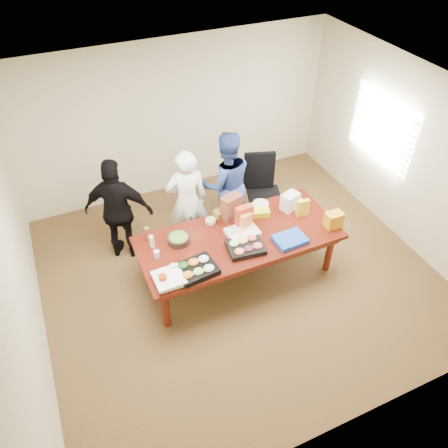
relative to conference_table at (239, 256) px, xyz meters
name	(u,v)px	position (x,y,z in m)	size (l,w,h in m)	color
floor	(238,274)	(0.00, 0.00, -0.39)	(5.50, 5.00, 0.02)	#47301E
ceiling	(243,104)	(0.00, 0.00, 2.33)	(5.50, 5.00, 0.02)	white
wall_back	(176,119)	(0.00, 2.50, 0.98)	(5.50, 0.04, 2.70)	beige
wall_front	(360,359)	(0.00, -2.50, 0.98)	(5.50, 0.04, 2.70)	beige
wall_left	(14,265)	(-2.75, 0.00, 0.98)	(0.04, 5.00, 2.70)	beige
wall_right	(407,156)	(2.75, 0.00, 0.98)	(0.04, 5.00, 2.70)	beige
window_panel	(382,129)	(2.72, 0.60, 1.12)	(0.03, 1.40, 1.10)	white
window_blinds	(380,130)	(2.68, 0.60, 1.12)	(0.04, 1.36, 1.00)	beige
conference_table	(239,256)	(0.00, 0.00, 0.00)	(2.80, 1.20, 0.75)	#4C1C0F
office_chair	(265,194)	(0.88, 0.90, 0.21)	(0.60, 0.60, 1.18)	black
person_center	(187,201)	(-0.42, 0.91, 0.48)	(0.62, 0.41, 1.71)	white
person_right	(226,184)	(0.28, 1.06, 0.50)	(0.85, 0.66, 1.74)	navy
person_left	(119,211)	(-1.40, 1.11, 0.47)	(0.99, 0.41, 1.69)	black
veggie_tray	(196,269)	(-0.78, -0.38, 0.41)	(0.50, 0.39, 0.08)	black
fruit_tray	(246,247)	(-0.03, -0.26, 0.41)	(0.48, 0.38, 0.07)	black
sheet_cake	(242,233)	(0.06, 0.01, 0.41)	(0.43, 0.32, 0.08)	silver
salad_bowl	(179,239)	(-0.80, 0.23, 0.42)	(0.30, 0.30, 0.10)	black
chip_bag_blue	(290,239)	(0.59, -0.37, 0.41)	(0.42, 0.32, 0.06)	#1843BA
chip_bag_red	(244,217)	(0.15, 0.16, 0.55)	(0.24, 0.10, 0.35)	#A93920
chip_bag_yellow	(303,208)	(1.04, 0.05, 0.51)	(0.18, 0.07, 0.27)	gold
chip_bag_orange	(246,222)	(0.14, 0.09, 0.51)	(0.17, 0.08, 0.27)	orange
mayo_jar	(234,210)	(0.15, 0.48, 0.44)	(0.08, 0.08, 0.13)	white
mustard_bottle	(233,211)	(0.11, 0.46, 0.45)	(0.05, 0.05, 0.15)	gold
dressing_bottle	(148,234)	(-1.17, 0.44, 0.48)	(0.07, 0.07, 0.22)	brown
ranch_bottle	(152,242)	(-1.16, 0.28, 0.47)	(0.06, 0.06, 0.19)	beige
banana_bunch	(260,213)	(0.48, 0.29, 0.42)	(0.26, 0.15, 0.09)	#D1DD0F
bread_loaf	(224,212)	(-0.01, 0.50, 0.44)	(0.30, 0.13, 0.12)	olive
kraft_bag	(231,207)	(0.07, 0.42, 0.56)	(0.29, 0.17, 0.38)	brown
red_cup	(163,279)	(-1.22, -0.39, 0.44)	(0.10, 0.10, 0.13)	#BE2804
clear_cup_a	(173,268)	(-1.04, -0.25, 0.43)	(0.08, 0.08, 0.11)	white
clear_cup_b	(157,254)	(-1.16, 0.07, 0.43)	(0.08, 0.08, 0.11)	silver
pizza_box_lower	(170,278)	(-1.13, -0.37, 0.40)	(0.36, 0.36, 0.04)	#E8E7C9
pizza_box_upper	(169,278)	(-1.15, -0.40, 0.44)	(0.36, 0.36, 0.04)	white
plate_a	(295,201)	(1.10, 0.37, 0.38)	(0.27, 0.27, 0.02)	silver
plate_b	(261,204)	(0.61, 0.52, 0.38)	(0.24, 0.24, 0.01)	silver
dip_bowl_a	(252,207)	(0.43, 0.47, 0.41)	(0.15, 0.15, 0.06)	beige
dip_bowl_b	(211,221)	(-0.25, 0.43, 0.40)	(0.15, 0.15, 0.06)	beige
grocery_bag_white	(290,201)	(0.94, 0.25, 0.51)	(0.25, 0.18, 0.27)	white
grocery_bag_yellow	(334,220)	(1.30, -0.34, 0.49)	(0.24, 0.16, 0.24)	orange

